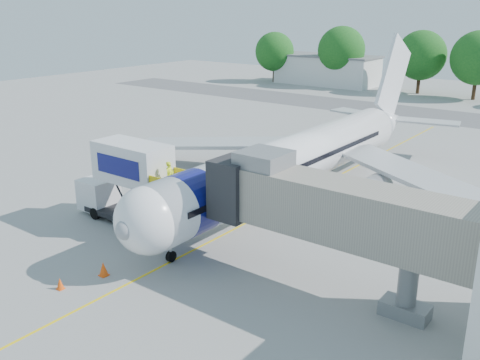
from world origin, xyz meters
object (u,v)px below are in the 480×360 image
Objects in this scene: jet_bridge at (323,207)px; catering_hiloader at (127,183)px; ground_tug at (12,286)px; aircraft at (299,159)px.

jet_bridge is 14.35m from catering_hiloader.
catering_hiloader reaches higher than ground_tug.
aircraft is 13.77m from jet_bridge.
ground_tug is at bearing -98.61° from aircraft.
jet_bridge is (7.99, -11.12, 1.39)m from aircraft.
ground_tug is at bearing -137.85° from jet_bridge.
aircraft is at bearing 103.67° from ground_tug.
aircraft is at bearing 60.60° from catering_hiloader.
aircraft reaches higher than jet_bridge.
aircraft is at bearing 125.70° from jet_bridge.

